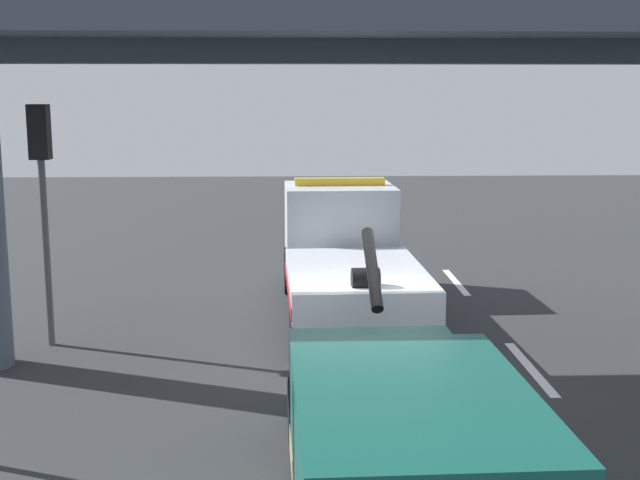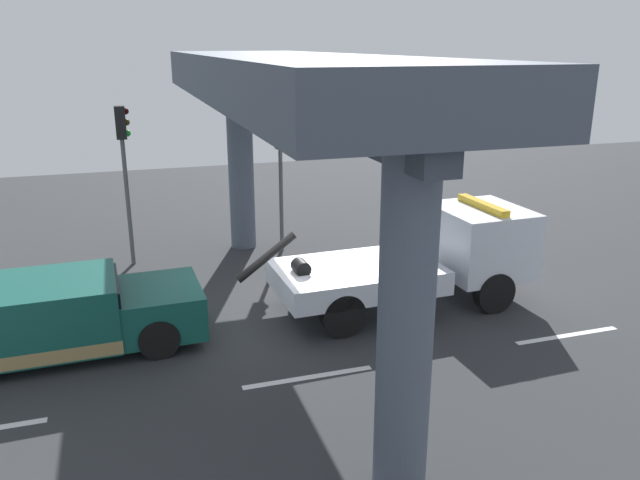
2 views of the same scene
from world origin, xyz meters
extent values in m
cube|color=#2D3033|center=(0.00, 0.00, -0.05)|extent=(60.00, 40.00, 0.10)
cube|color=silver|center=(0.00, -2.63, 0.00)|extent=(2.60, 0.16, 0.01)
cube|color=silver|center=(6.00, -2.63, 0.00)|extent=(2.60, 0.16, 0.01)
cube|color=silver|center=(1.99, -0.04, 0.93)|extent=(3.91, 2.52, 0.55)
cube|color=silver|center=(5.31, 0.07, 1.48)|extent=(2.12, 2.37, 1.65)
cube|color=black|center=(5.93, 0.09, 1.84)|extent=(0.13, 2.21, 0.66)
cube|color=maroon|center=(1.95, 1.17, 0.84)|extent=(3.65, 0.13, 0.20)
cylinder|color=black|center=(-0.21, -0.11, 1.66)|extent=(1.42, 0.22, 1.07)
cylinder|color=black|center=(0.60, -0.08, 1.32)|extent=(0.37, 0.46, 0.36)
cube|color=yellow|center=(5.31, 0.07, 2.38)|extent=(0.30, 1.93, 0.16)
cylinder|color=black|center=(5.08, 1.10, 0.50)|extent=(1.01, 0.35, 1.00)
cylinder|color=black|center=(5.14, -0.98, 0.50)|extent=(1.01, 0.35, 1.00)
cylinder|color=black|center=(1.18, 0.98, 0.50)|extent=(1.01, 0.35, 1.00)
cylinder|color=black|center=(1.25, -1.10, 0.50)|extent=(1.01, 0.35, 1.00)
cube|color=#145147|center=(-5.15, -0.02, 0.91)|extent=(3.52, 2.31, 1.35)
cube|color=#145147|center=(-2.56, 0.06, 0.71)|extent=(1.79, 2.17, 0.95)
cube|color=black|center=(-3.40, 0.03, 1.20)|extent=(0.12, 1.94, 0.59)
cube|color=#9E8451|center=(-5.15, -0.02, 0.41)|extent=(3.54, 2.32, 0.28)
cylinder|color=black|center=(-2.74, 1.02, 0.42)|extent=(0.85, 0.31, 0.84)
cylinder|color=black|center=(-2.68, -0.90, 0.42)|extent=(0.85, 0.31, 0.84)
cylinder|color=#4C5666|center=(0.41, 5.91, 2.53)|extent=(0.78, 0.78, 5.05)
cylinder|color=#4C5666|center=(0.41, -5.91, 2.53)|extent=(0.78, 0.78, 5.05)
cube|color=#414956|center=(0.41, 0.00, 5.51)|extent=(3.60, 13.82, 0.92)
cube|color=#353C47|center=(0.41, 0.00, 4.87)|extent=(0.50, 13.42, 0.36)
cylinder|color=#515456|center=(-3.00, 5.23, 1.83)|extent=(0.12, 0.12, 3.66)
cube|color=black|center=(-3.00, 5.23, 4.11)|extent=(0.28, 0.32, 0.90)
sphere|color=#360605|center=(-2.84, 5.23, 4.41)|extent=(0.18, 0.18, 0.18)
sphere|color=#3A2D06|center=(-2.84, 5.23, 4.11)|extent=(0.18, 0.18, 0.18)
sphere|color=green|center=(-2.84, 5.23, 3.81)|extent=(0.18, 0.18, 0.18)
cylinder|color=#515456|center=(1.50, 5.23, 1.59)|extent=(0.12, 0.12, 3.18)
cube|color=black|center=(1.50, 5.23, 3.63)|extent=(0.28, 0.32, 0.90)
sphere|color=#360605|center=(1.66, 5.23, 3.93)|extent=(0.18, 0.18, 0.18)
sphere|color=#3A2D06|center=(1.66, 5.23, 3.63)|extent=(0.18, 0.18, 0.18)
sphere|color=green|center=(1.66, 5.23, 3.33)|extent=(0.18, 0.18, 0.18)
camera|label=1|loc=(-12.45, 1.10, 4.29)|focal=46.97mm
camera|label=2|loc=(-3.08, -13.00, 6.19)|focal=35.25mm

